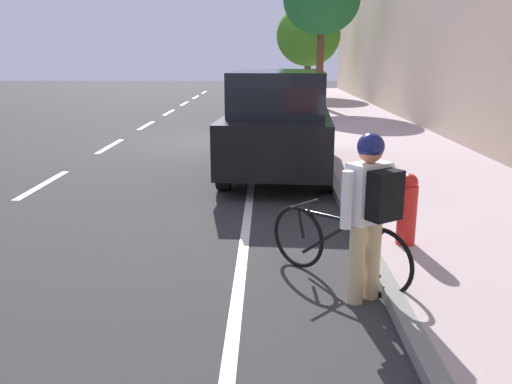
{
  "coord_description": "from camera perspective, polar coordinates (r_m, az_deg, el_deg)",
  "views": [
    {
      "loc": [
        1.01,
        -14.07,
        2.26
      ],
      "look_at": [
        0.92,
        -9.4,
        1.05
      ],
      "focal_mm": 36.95,
      "sensor_mm": 36.0,
      "label": 1
    }
  ],
  "objects": [
    {
      "name": "sidewalk",
      "position": [
        14.56,
        13.28,
        5.44
      ],
      "size": [
        3.53,
        45.56,
        0.13
      ],
      "primitive_type": "cube",
      "color": "#AD999A",
      "rests_on": "ground"
    },
    {
      "name": "bicycle_at_curb",
      "position": [
        5.47,
        8.81,
        -5.86
      ],
      "size": [
        1.29,
        1.23,
        0.75
      ],
      "color": "black",
      "rests_on": "ground"
    },
    {
      "name": "lane_stripe_bike_edge",
      "position": [
        14.25,
        0.07,
        5.4
      ],
      "size": [
        0.12,
        45.56,
        0.01
      ],
      "primitive_type": "cube",
      "color": "white",
      "rests_on": "ground"
    },
    {
      "name": "building_facade",
      "position": [
        14.99,
        21.99,
        17.84
      ],
      "size": [
        0.5,
        45.56,
        6.79
      ],
      "primitive_type": "cube",
      "color": "tan",
      "rests_on": "ground"
    },
    {
      "name": "ground",
      "position": [
        14.29,
        -2.91,
        5.38
      ],
      "size": [
        72.9,
        72.9,
        0.0
      ],
      "primitive_type": "plane",
      "color": "#2F2F2F"
    },
    {
      "name": "street_tree_corner",
      "position": [
        30.03,
        5.69,
        16.53
      ],
      "size": [
        3.48,
        3.48,
        4.91
      ],
      "color": "#4E4626",
      "rests_on": "sidewalk"
    },
    {
      "name": "lane_stripe_centre",
      "position": [
        14.17,
        -15.51,
        4.82
      ],
      "size": [
        0.14,
        44.2,
        0.01
      ],
      "color": "white",
      "rests_on": "ground"
    },
    {
      "name": "parked_suv_black_second",
      "position": [
        10.37,
        2.51,
        7.66
      ],
      "size": [
        2.22,
        4.82,
        1.99
      ],
      "color": "black",
      "rests_on": "ground"
    },
    {
      "name": "curb_edge",
      "position": [
        14.29,
        6.0,
        5.59
      ],
      "size": [
        0.16,
        45.56,
        0.13
      ],
      "primitive_type": "cube",
      "color": "gray",
      "rests_on": "ground"
    },
    {
      "name": "fire_hydrant",
      "position": [
        6.31,
        16.07,
        -1.77
      ],
      "size": [
        0.22,
        0.22,
        0.84
      ],
      "color": "red",
      "rests_on": "sidewalk"
    },
    {
      "name": "cyclist_with_backpack",
      "position": [
        4.88,
        12.28,
        -1.19
      ],
      "size": [
        0.55,
        0.53,
        1.6
      ],
      "color": "#C6B284",
      "rests_on": "ground"
    },
    {
      "name": "parked_sedan_white_mid",
      "position": [
        18.86,
        1.42,
        9.91
      ],
      "size": [
        1.87,
        4.42,
        1.52
      ],
      "color": "white",
      "rests_on": "ground"
    }
  ]
}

